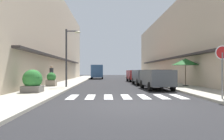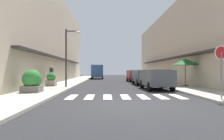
# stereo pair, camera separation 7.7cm
# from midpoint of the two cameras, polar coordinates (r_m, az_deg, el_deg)

# --- Properties ---
(ground_plane) EXTENTS (91.04, 91.04, 0.00)m
(ground_plane) POSITION_cam_midpoint_polar(r_m,az_deg,el_deg) (25.41, 0.68, -3.34)
(ground_plane) COLOR #232326
(sidewalk_left) EXTENTS (2.81, 57.93, 0.12)m
(sidewalk_left) POSITION_cam_midpoint_polar(r_m,az_deg,el_deg) (25.71, -10.89, -3.17)
(sidewalk_left) COLOR #ADA899
(sidewalk_left) RESTS_ON ground_plane
(sidewalk_right) EXTENTS (2.81, 57.93, 0.12)m
(sidewalk_right) POSITION_cam_midpoint_polar(r_m,az_deg,el_deg) (26.13, 12.05, -3.12)
(sidewalk_right) COLOR #ADA899
(sidewalk_right) RESTS_ON ground_plane
(building_row_left) EXTENTS (5.50, 39.24, 10.71)m
(building_row_left) POSITION_cam_midpoint_polar(r_m,az_deg,el_deg) (27.88, -18.55, 7.98)
(building_row_left) COLOR #C6B299
(building_row_left) RESTS_ON ground_plane
(building_row_right) EXTENTS (5.50, 39.24, 9.00)m
(building_row_right) POSITION_cam_midpoint_polar(r_m,az_deg,el_deg) (28.45, 19.22, 6.08)
(building_row_right) COLOR #C6B299
(building_row_right) RESTS_ON ground_plane
(crosswalk) EXTENTS (6.15, 2.20, 0.01)m
(crosswalk) POSITION_cam_midpoint_polar(r_m,az_deg,el_deg) (11.71, 3.52, -7.05)
(crosswalk) COLOR silver
(crosswalk) RESTS_ON ground_plane
(parked_car_near) EXTENTS (1.96, 3.98, 1.47)m
(parked_car_near) POSITION_cam_midpoint_polar(r_m,az_deg,el_deg) (16.47, 11.47, -1.86)
(parked_car_near) COLOR #4C5156
(parked_car_near) RESTS_ON ground_plane
(parked_car_mid) EXTENTS (1.87, 4.37, 1.47)m
(parked_car_mid) POSITION_cam_midpoint_polar(r_m,az_deg,el_deg) (21.90, 8.16, -1.44)
(parked_car_mid) COLOR #4C5156
(parked_car_mid) RESTS_ON ground_plane
(parked_car_far) EXTENTS (1.91, 4.00, 1.47)m
(parked_car_far) POSITION_cam_midpoint_polar(r_m,az_deg,el_deg) (28.12, 5.96, -1.16)
(parked_car_far) COLOR maroon
(parked_car_far) RESTS_ON ground_plane
(delivery_van) EXTENTS (2.10, 5.44, 2.37)m
(delivery_van) POSITION_cam_midpoint_polar(r_m,az_deg,el_deg) (37.35, -4.00, -0.17)
(delivery_van) COLOR #33598C
(delivery_van) RESTS_ON ground_plane
(round_street_sign) EXTENTS (0.65, 0.07, 2.45)m
(round_street_sign) POSITION_cam_midpoint_polar(r_m,az_deg,el_deg) (11.20, 26.81, 2.83)
(round_street_sign) COLOR slate
(round_street_sign) RESTS_ON sidewalk_right
(street_lamp) EXTENTS (1.19, 0.28, 4.58)m
(street_lamp) POSITION_cam_midpoint_polar(r_m,az_deg,el_deg) (17.61, -11.38, 4.94)
(street_lamp) COLOR #38383D
(street_lamp) RESTS_ON sidewalk_left
(cafe_umbrella) EXTENTS (2.23, 2.23, 2.31)m
(cafe_umbrella) POSITION_cam_midpoint_polar(r_m,az_deg,el_deg) (19.17, 18.65, 2.04)
(cafe_umbrella) COLOR #262626
(cafe_umbrella) RESTS_ON sidewalk_right
(planter_corner) EXTENTS (1.14, 1.14, 1.36)m
(planter_corner) POSITION_cam_midpoint_polar(r_m,az_deg,el_deg) (13.81, -20.34, -2.82)
(planter_corner) COLOR slate
(planter_corner) RESTS_ON sidewalk_left
(planter_midblock) EXTENTS (0.78, 0.78, 1.14)m
(planter_midblock) POSITION_cam_midpoint_polar(r_m,az_deg,el_deg) (18.85, -15.77, -2.40)
(planter_midblock) COLOR gray
(planter_midblock) RESTS_ON sidewalk_left
(planter_far) EXTENTS (0.72, 0.72, 1.02)m
(planter_far) POSITION_cam_midpoint_polar(r_m,az_deg,el_deg) (26.66, 12.51, -1.92)
(planter_far) COLOR gray
(planter_far) RESTS_ON sidewalk_right
(pedestrian_walking_near) EXTENTS (0.34, 0.34, 1.75)m
(pedestrian_walking_near) POSITION_cam_midpoint_polar(r_m,az_deg,el_deg) (20.07, -15.75, -1.20)
(pedestrian_walking_near) COLOR #282B33
(pedestrian_walking_near) RESTS_ON sidewalk_left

